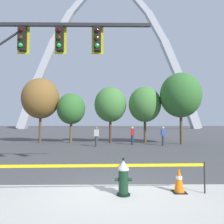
{
  "coord_description": "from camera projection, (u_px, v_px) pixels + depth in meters",
  "views": [
    {
      "loc": [
        -0.03,
        -6.4,
        1.94
      ],
      "look_at": [
        0.1,
        5.0,
        2.5
      ],
      "focal_mm": 34.48,
      "sensor_mm": 36.0,
      "label": 1
    }
  ],
  "objects": [
    {
      "name": "traffic_cone_by_hydrant",
      "position": [
        179.0,
        180.0,
        5.95
      ],
      "size": [
        0.36,
        0.36,
        0.73
      ],
      "color": "black",
      "rests_on": "ground"
    },
    {
      "name": "pedestrian_walking_left",
      "position": [
        96.0,
        136.0,
        17.39
      ],
      "size": [
        0.38,
        0.28,
        1.59
      ],
      "color": "#38383D",
      "rests_on": "ground"
    },
    {
      "name": "pedestrian_walking_right",
      "position": [
        163.0,
        136.0,
        18.22
      ],
      "size": [
        0.36,
        0.24,
        1.59
      ],
      "color": "#38383D",
      "rests_on": "ground"
    },
    {
      "name": "tree_far_left",
      "position": [
        41.0,
        99.0,
        20.96
      ],
      "size": [
        3.58,
        3.58,
        6.27
      ],
      "color": "brown",
      "rests_on": "ground"
    },
    {
      "name": "tree_center_right",
      "position": [
        145.0,
        104.0,
        20.53
      ],
      "size": [
        3.07,
        3.07,
        5.38
      ],
      "color": "brown",
      "rests_on": "ground"
    },
    {
      "name": "tree_right_mid",
      "position": [
        181.0,
        95.0,
        19.54
      ],
      "size": [
        3.7,
        3.7,
        6.48
      ],
      "color": "brown",
      "rests_on": "ground"
    },
    {
      "name": "ground_plane",
      "position": [
        111.0,
        189.0,
        6.3
      ],
      "size": [
        240.0,
        240.0,
        0.0
      ],
      "primitive_type": "plane",
      "color": "#474749"
    },
    {
      "name": "pedestrian_standing_center",
      "position": [
        132.0,
        135.0,
        18.9
      ],
      "size": [
        0.36,
        0.24,
        1.59
      ],
      "color": "#232847",
      "rests_on": "ground"
    },
    {
      "name": "caution_tape_barrier",
      "position": [
        101.0,
        172.0,
        5.77
      ],
      "size": [
        5.68,
        0.2,
        0.86
      ],
      "color": "#232326",
      "rests_on": "ground"
    },
    {
      "name": "fire_hydrant",
      "position": [
        123.0,
        178.0,
        5.73
      ],
      "size": [
        0.46,
        0.48,
        0.99
      ],
      "color": "black",
      "rests_on": "ground"
    },
    {
      "name": "tree_center_left",
      "position": [
        110.0,
        105.0,
        20.84
      ],
      "size": [
        3.09,
        3.09,
        5.4
      ],
      "color": "#473323",
      "rests_on": "ground"
    },
    {
      "name": "monument_arch",
      "position": [
        110.0,
        63.0,
        67.82
      ],
      "size": [
        57.07,
        2.58,
        47.12
      ],
      "color": "#B2B5BC",
      "rests_on": "ground"
    },
    {
      "name": "tree_left_mid",
      "position": [
        71.0,
        109.0,
        20.87
      ],
      "size": [
        2.74,
        2.74,
        4.79
      ],
      "color": "brown",
      "rests_on": "ground"
    },
    {
      "name": "traffic_signal_gantry",
      "position": [
        10.0,
        56.0,
        7.96
      ],
      "size": [
        7.82,
        0.44,
        6.0
      ],
      "color": "#232326",
      "rests_on": "ground"
    }
  ]
}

